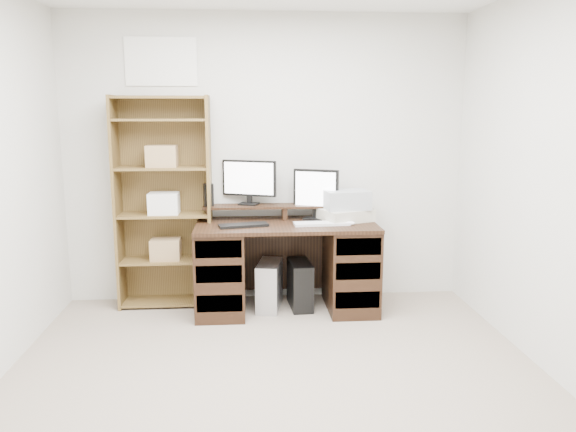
{
  "coord_description": "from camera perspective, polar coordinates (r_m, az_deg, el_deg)",
  "views": [
    {
      "loc": [
        -0.18,
        -2.94,
        1.67
      ],
      "look_at": [
        0.15,
        1.43,
        0.85
      ],
      "focal_mm": 35.0,
      "sensor_mm": 36.0,
      "label": 1
    }
  ],
  "objects": [
    {
      "name": "monitor_wide",
      "position": [
        4.87,
        -3.97,
        3.68
      ],
      "size": [
        0.46,
        0.21,
        0.38
      ],
      "rotation": [
        0.0,
        0.0,
        -0.38
      ],
      "color": "black",
      "rests_on": "riser_shelf"
    },
    {
      "name": "tower_black",
      "position": [
        4.87,
        1.23,
        -6.97
      ],
      "size": [
        0.2,
        0.41,
        0.4
      ],
      "rotation": [
        0.0,
        0.0,
        0.07
      ],
      "color": "black",
      "rests_on": "ground"
    },
    {
      "name": "keyboard_white",
      "position": [
        4.62,
        3.43,
        -0.78
      ],
      "size": [
        0.46,
        0.17,
        0.02
      ],
      "primitive_type": "cube",
      "rotation": [
        0.0,
        0.0,
        0.06
      ],
      "color": "silver",
      "rests_on": "desk"
    },
    {
      "name": "room",
      "position": [
        2.97,
        -0.87,
        2.49
      ],
      "size": [
        3.54,
        4.04,
        2.54
      ],
      "color": "gray",
      "rests_on": "ground"
    },
    {
      "name": "mouse",
      "position": [
        4.63,
        6.36,
        -0.73
      ],
      "size": [
        0.09,
        0.08,
        0.03
      ],
      "primitive_type": "ellipsoid",
      "rotation": [
        0.0,
        0.0,
        0.42
      ],
      "color": "white",
      "rests_on": "desk"
    },
    {
      "name": "riser_shelf",
      "position": [
        4.87,
        -0.37,
        0.83
      ],
      "size": [
        1.4,
        0.22,
        0.12
      ],
      "color": "black",
      "rests_on": "desk"
    },
    {
      "name": "bookshelf",
      "position": [
        4.9,
        -12.45,
        1.53
      ],
      "size": [
        0.8,
        0.3,
        1.8
      ],
      "color": "brown",
      "rests_on": "ground"
    },
    {
      "name": "basket",
      "position": [
        4.78,
        5.93,
        1.66
      ],
      "size": [
        0.4,
        0.31,
        0.16
      ],
      "primitive_type": "cube",
      "rotation": [
        0.0,
        0.0,
        0.15
      ],
      "color": "#999EA3",
      "rests_on": "printer"
    },
    {
      "name": "keyboard_black",
      "position": [
        4.55,
        -4.55,
        -0.95
      ],
      "size": [
        0.42,
        0.22,
        0.02
      ],
      "primitive_type": "cube",
      "rotation": [
        0.0,
        0.0,
        0.22
      ],
      "color": "black",
      "rests_on": "desk"
    },
    {
      "name": "monitor_small",
      "position": [
        4.82,
        2.85,
        2.42
      ],
      "size": [
        0.38,
        0.22,
        0.43
      ],
      "rotation": [
        0.0,
        0.0,
        -0.41
      ],
      "color": "black",
      "rests_on": "desk"
    },
    {
      "name": "printer",
      "position": [
        4.8,
        5.9,
        0.13
      ],
      "size": [
        0.5,
        0.44,
        0.1
      ],
      "primitive_type": "cube",
      "rotation": [
        0.0,
        0.0,
        0.39
      ],
      "color": "#BAB5A2",
      "rests_on": "desk"
    },
    {
      "name": "speaker",
      "position": [
        4.86,
        -8.08,
        2.15
      ],
      "size": [
        0.09,
        0.09,
        0.19
      ],
      "primitive_type": "cube",
      "rotation": [
        0.0,
        0.0,
        0.26
      ],
      "color": "black",
      "rests_on": "riser_shelf"
    },
    {
      "name": "desk",
      "position": [
        4.77,
        -0.19,
        -4.98
      ],
      "size": [
        1.5,
        0.7,
        0.75
      ],
      "color": "black",
      "rests_on": "ground"
    },
    {
      "name": "tower_silver",
      "position": [
        4.84,
        -1.9,
        -7.05
      ],
      "size": [
        0.25,
        0.43,
        0.41
      ],
      "primitive_type": "cube",
      "rotation": [
        0.0,
        0.0,
        -0.18
      ],
      "color": "#B2B4BA",
      "rests_on": "ground"
    }
  ]
}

